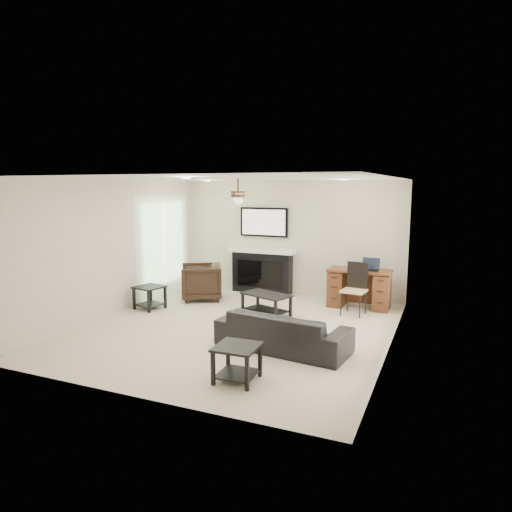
% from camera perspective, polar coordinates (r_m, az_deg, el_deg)
% --- Properties ---
extents(room_shell, '(5.50, 5.54, 2.52)m').
position_cam_1_polar(room_shell, '(7.47, -1.00, 3.41)').
color(room_shell, beige).
rests_on(room_shell, ground).
extents(sofa, '(2.03, 1.00, 0.57)m').
position_cam_1_polar(sofa, '(6.77, 3.38, -9.30)').
color(sofa, black).
rests_on(sofa, ground).
extents(armchair, '(1.12, 1.11, 0.75)m').
position_cam_1_polar(armchair, '(9.70, -6.88, -3.23)').
color(armchair, black).
rests_on(armchair, ground).
extents(coffee_table, '(1.02, 0.78, 0.40)m').
position_cam_1_polar(coffee_table, '(8.53, 1.29, -6.05)').
color(coffee_table, black).
rests_on(coffee_table, ground).
extents(end_table_near, '(0.54, 0.54, 0.45)m').
position_cam_1_polar(end_table_near, '(5.75, -2.38, -13.25)').
color(end_table_near, black).
rests_on(end_table_near, ground).
extents(end_table_left, '(0.60, 0.60, 0.45)m').
position_cam_1_polar(end_table_left, '(9.17, -13.14, -5.07)').
color(end_table_left, black).
rests_on(end_table_left, ground).
extents(fireplace_unit, '(1.52, 0.34, 1.91)m').
position_cam_1_polar(fireplace_unit, '(10.14, 0.74, 0.68)').
color(fireplace_unit, black).
rests_on(fireplace_unit, ground).
extents(desk, '(1.22, 0.56, 0.76)m').
position_cam_1_polar(desk, '(9.22, 12.77, -3.99)').
color(desk, '#431E10').
rests_on(desk, ground).
extents(desk_chair, '(0.47, 0.49, 0.97)m').
position_cam_1_polar(desk_chair, '(8.66, 12.13, -4.07)').
color(desk_chair, black).
rests_on(desk_chair, ground).
extents(laptop, '(0.33, 0.24, 0.23)m').
position_cam_1_polar(laptop, '(9.07, 14.09, -1.06)').
color(laptop, black).
rests_on(laptop, desk).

